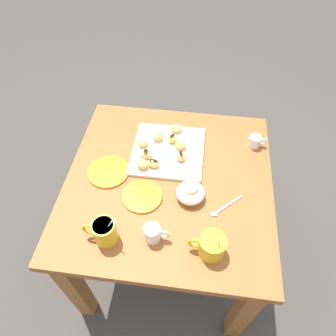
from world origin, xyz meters
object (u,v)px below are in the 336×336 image
dining_table (169,197)px  saucer_orange_left (108,171)px  cream_pitcher_white (153,233)px  beignet_4 (142,164)px  beignet_7 (172,139)px  beignet_8 (158,136)px  ice_cream_bowl (191,192)px  chocolate_sauce_pitcher (255,141)px  saucer_orange_right (142,196)px  beignet_3 (154,163)px  coffee_mug_mustard_right (104,231)px  beignet_5 (181,157)px  coffee_mug_mustard_left (212,245)px  beignet_6 (176,128)px  pastry_plate_square (168,151)px  beignet_0 (143,143)px  beignet_2 (146,154)px  beignet_1 (181,145)px

dining_table → saucer_orange_left: 0.30m
cream_pitcher_white → beignet_4: cream_pitcher_white is taller
beignet_7 → beignet_8: size_ratio=0.93×
ice_cream_bowl → chocolate_sauce_pitcher: ice_cream_bowl is taller
saucer_orange_right → ice_cream_bowl: bearing=-173.1°
beignet_3 → chocolate_sauce_pitcher: bearing=-156.2°
saucer_orange_right → beignet_4: size_ratio=2.94×
coffee_mug_mustard_right → beignet_5: bearing=-120.0°
coffee_mug_mustard_left → beignet_6: 0.61m
beignet_7 → beignet_5: bearing=116.1°
pastry_plate_square → coffee_mug_mustard_right: 0.48m
coffee_mug_mustard_right → cream_pitcher_white: 0.17m
saucer_orange_left → beignet_3: 0.20m
beignet_5 → beignet_7: (0.05, -0.10, -0.00)m
coffee_mug_mustard_right → beignet_4: (-0.07, -0.34, -0.02)m
chocolate_sauce_pitcher → saucer_orange_right: (0.46, 0.35, -0.03)m
beignet_5 → beignet_3: bearing=24.8°
coffee_mug_mustard_right → beignet_7: coffee_mug_mustard_right is taller
beignet_3 → beignet_8: 0.16m
chocolate_sauce_pitcher → beignet_3: 0.48m
cream_pitcher_white → beignet_6: size_ratio=1.98×
beignet_0 → beignet_8: 0.08m
dining_table → cream_pitcher_white: size_ratio=8.41×
beignet_2 → beignet_3: same height
saucer_orange_left → beignet_5: 0.32m
cream_pitcher_white → beignet_4: 0.33m
beignet_8 → chocolate_sauce_pitcher: bearing=-175.6°
pastry_plate_square → beignet_6: beignet_6 is taller
beignet_0 → beignet_7: 0.14m
beignet_5 → beignet_8: size_ratio=0.89×
beignet_7 → chocolate_sauce_pitcher: bearing=-174.0°
dining_table → beignet_0: size_ratio=19.04×
beignet_2 → beignet_6: size_ratio=0.97×
ice_cream_bowl → beignet_5: 0.19m
beignet_0 → cream_pitcher_white: bearing=105.1°
ice_cream_bowl → beignet_6: (0.10, -0.36, -0.00)m
ice_cream_bowl → beignet_1: ice_cream_bowl is taller
beignet_0 → beignet_6: size_ratio=0.88×
saucer_orange_left → beignet_5: size_ratio=3.94×
beignet_2 → pastry_plate_square: bearing=-149.4°
cream_pitcher_white → beignet_7: size_ratio=2.22×
dining_table → pastry_plate_square: bearing=-81.5°
saucer_orange_right → beignet_8: size_ratio=3.19×
coffee_mug_mustard_right → beignet_6: coffee_mug_mustard_right is taller
pastry_plate_square → ice_cream_bowl: size_ratio=2.76×
dining_table → pastry_plate_square: pastry_plate_square is taller
saucer_orange_left → saucer_orange_right: size_ratio=1.10×
saucer_orange_right → beignet_1: bearing=-114.6°
ice_cream_bowl → beignet_3: size_ratio=2.16×
pastry_plate_square → saucer_orange_right: size_ratio=1.95×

